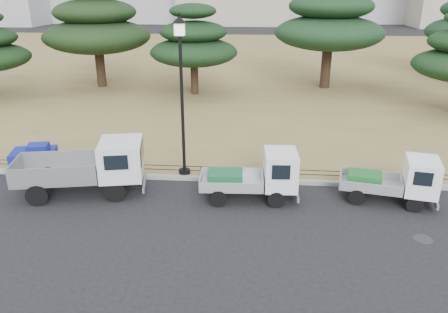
# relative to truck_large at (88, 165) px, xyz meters

# --- Properties ---
(ground) EXTENTS (220.00, 220.00, 0.00)m
(ground) POSITION_rel_truck_large_xyz_m (5.00, -1.10, -1.12)
(ground) COLOR black
(lawn) EXTENTS (120.00, 56.00, 0.15)m
(lawn) POSITION_rel_truck_large_xyz_m (5.00, 29.50, -1.05)
(lawn) COLOR olive
(lawn) RESTS_ON ground
(curb) EXTENTS (120.00, 0.25, 0.16)m
(curb) POSITION_rel_truck_large_xyz_m (5.00, 1.50, -1.04)
(curb) COLOR gray
(curb) RESTS_ON ground
(truck_large) EXTENTS (4.89, 2.70, 2.02)m
(truck_large) POSITION_rel_truck_large_xyz_m (0.00, 0.00, 0.00)
(truck_large) COLOR black
(truck_large) RESTS_ON ground
(truck_kei_front) EXTENTS (3.56, 1.69, 1.84)m
(truck_kei_front) POSITION_rel_truck_large_xyz_m (6.27, 0.07, -0.20)
(truck_kei_front) COLOR black
(truck_kei_front) RESTS_ON ground
(truck_kei_rear) EXTENTS (3.50, 1.99, 1.72)m
(truck_kei_rear) POSITION_rel_truck_large_xyz_m (11.25, 0.26, -0.26)
(truck_kei_rear) COLOR black
(truck_kei_rear) RESTS_ON ground
(street_lamp) EXTENTS (0.56, 0.56, 6.21)m
(street_lamp) POSITION_rel_truck_large_xyz_m (3.29, 1.80, 3.22)
(street_lamp) COLOR black
(street_lamp) RESTS_ON lawn
(pipe_fence) EXTENTS (38.00, 0.04, 0.40)m
(pipe_fence) POSITION_rel_truck_large_xyz_m (5.00, 1.65, -0.68)
(pipe_fence) COLOR black
(pipe_fence) RESTS_ON lawn
(tarp_pile) EXTENTS (1.98, 1.65, 1.15)m
(tarp_pile) POSITION_rel_truck_large_xyz_m (-3.06, 1.76, -0.51)
(tarp_pile) COLOR navy
(tarp_pile) RESTS_ON lawn
(manhole) EXTENTS (0.60, 0.60, 0.01)m
(manhole) POSITION_rel_truck_large_xyz_m (11.50, -2.30, -1.12)
(manhole) COLOR #2D2D30
(manhole) RESTS_ON ground
(pine_west_near) EXTENTS (7.83, 7.83, 7.83)m
(pine_west_near) POSITION_rel_truck_large_xyz_m (-5.93, 17.91, 3.54)
(pine_west_near) COLOR black
(pine_west_near) RESTS_ON lawn
(pine_center_left) EXTENTS (6.07, 6.07, 6.17)m
(pine_center_left) POSITION_rel_truck_large_xyz_m (1.57, 16.01, 2.59)
(pine_center_left) COLOR black
(pine_center_left) RESTS_ON lawn
(pine_center_right) EXTENTS (7.93, 7.93, 8.41)m
(pine_center_right) POSITION_rel_truck_large_xyz_m (11.10, 18.98, 3.90)
(pine_center_right) COLOR black
(pine_center_right) RESTS_ON lawn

